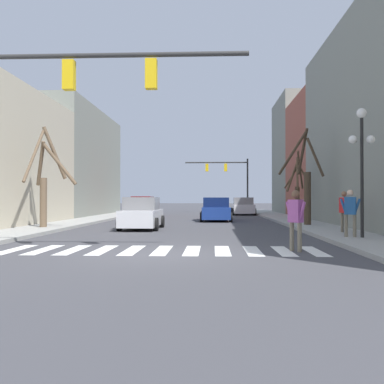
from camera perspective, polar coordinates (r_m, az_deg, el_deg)
name	(u,v)px	position (r m, az deg, el deg)	size (l,w,h in m)	color
ground_plane	(158,255)	(12.50, -4.37, -7.98)	(240.00, 240.00, 0.00)	#424247
building_row_right	(368,136)	(29.58, 21.49, 6.63)	(6.00, 43.03, 11.37)	#BCB299
crosswalk_stripes	(162,250)	(13.56, -3.81, -7.40)	(9.45, 2.60, 0.01)	white
traffic_signal_near	(57,98)	(13.60, -16.82, 11.41)	(7.93, 0.28, 6.02)	#2D2D2D
traffic_signal_far	(229,173)	(48.70, 4.69, 2.38)	(6.83, 0.28, 5.81)	#2D2D2D
street_lamp_right_corner	(362,146)	(17.39, 20.75, 5.45)	(0.95, 0.36, 4.67)	black
car_driving_toward_lane	(216,210)	(30.78, 3.06, -2.28)	(2.10, 4.82, 1.60)	navy
car_parked_left_far	(143,207)	(38.46, -6.29, -1.92)	(2.03, 4.49, 1.70)	red
car_driving_away_lane	(142,214)	(22.74, -6.39, -2.82)	(1.96, 4.23, 1.61)	silver
car_parked_left_near	(243,207)	(41.93, 6.50, -1.87)	(2.15, 4.21, 1.61)	silver
pedestrian_crossing_street	(344,208)	(19.59, 18.74, -1.93)	(0.32, 0.73, 1.70)	#7A705B
pedestrian_on_left_sidewalk	(350,209)	(17.35, 19.46, -2.04)	(0.71, 0.38, 1.72)	#7A705B
pedestrian_near_right_corner	(296,215)	(13.53, 13.02, -2.89)	(0.53, 0.68, 1.80)	#7A705B
street_tree_right_mid	(306,185)	(24.79, 14.27, 0.90)	(2.29, 1.57, 5.17)	#473828
street_tree_right_far	(297,190)	(29.12, 13.21, 0.30)	(1.61, 2.52, 4.44)	brown
street_tree_right_near	(46,180)	(23.07, -18.07, 1.50)	(2.33, 2.87, 4.95)	brown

